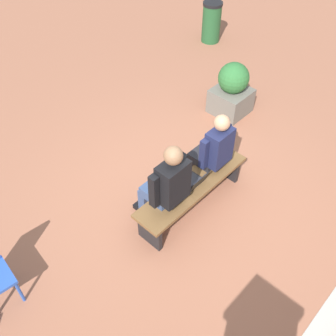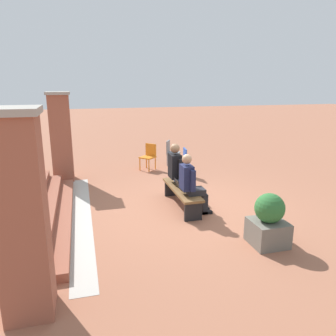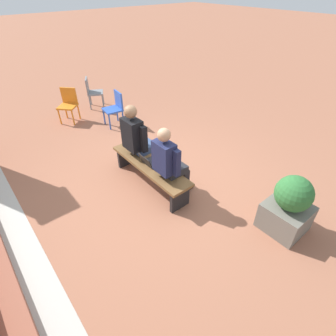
{
  "view_description": "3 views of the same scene",
  "coord_description": "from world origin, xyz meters",
  "px_view_note": "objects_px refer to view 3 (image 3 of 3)",
  "views": [
    {
      "loc": [
        2.78,
        2.25,
        4.25
      ],
      "look_at": [
        0.27,
        -0.1,
        0.77
      ],
      "focal_mm": 42.0,
      "sensor_mm": 36.0,
      "label": 1
    },
    {
      "loc": [
        -6.7,
        2.25,
        2.78
      ],
      "look_at": [
        0.28,
        0.38,
        0.88
      ],
      "focal_mm": 35.0,
      "sensor_mm": 36.0,
      "label": 2
    },
    {
      "loc": [
        -3.04,
        2.25,
        3.1
      ],
      "look_at": [
        -0.48,
        0.14,
        0.66
      ],
      "focal_mm": 28.0,
      "sensor_mm": 36.0,
      "label": 3
    }
  ],
  "objects_px": {
    "person_adult": "(138,139)",
    "plastic_chair_near_bench_left": "(68,103)",
    "bench": "(150,168)",
    "laptop": "(149,162)",
    "person_student": "(169,161)",
    "plastic_chair_mid_courtyard": "(92,91)",
    "planter": "(289,206)",
    "plastic_chair_foreground": "(115,107)"
  },
  "relations": [
    {
      "from": "plastic_chair_mid_courtyard",
      "to": "planter",
      "type": "xyz_separation_m",
      "value": [
        -5.99,
        -0.09,
        -0.04
      ]
    },
    {
      "from": "bench",
      "to": "person_student",
      "type": "distance_m",
      "value": 0.58
    },
    {
      "from": "planter",
      "to": "plastic_chair_mid_courtyard",
      "type": "bearing_deg",
      "value": 0.87
    },
    {
      "from": "person_adult",
      "to": "planter",
      "type": "bearing_deg",
      "value": -161.36
    },
    {
      "from": "person_adult",
      "to": "plastic_chair_near_bench_left",
      "type": "xyz_separation_m",
      "value": [
        3.04,
        0.11,
        -0.26
      ]
    },
    {
      "from": "person_student",
      "to": "plastic_chair_mid_courtyard",
      "type": "height_order",
      "value": "person_student"
    },
    {
      "from": "laptop",
      "to": "plastic_chair_mid_courtyard",
      "type": "distance_m",
      "value": 3.98
    },
    {
      "from": "plastic_chair_near_bench_left",
      "to": "plastic_chair_foreground",
      "type": "relative_size",
      "value": 1.0
    },
    {
      "from": "person_student",
      "to": "person_adult",
      "type": "distance_m",
      "value": 0.88
    },
    {
      "from": "person_adult",
      "to": "plastic_chair_mid_courtyard",
      "type": "bearing_deg",
      "value": -12.47
    },
    {
      "from": "plastic_chair_mid_courtyard",
      "to": "plastic_chair_near_bench_left",
      "type": "bearing_deg",
      "value": 115.65
    },
    {
      "from": "person_student",
      "to": "bench",
      "type": "bearing_deg",
      "value": 8.4
    },
    {
      "from": "person_student",
      "to": "plastic_chair_mid_courtyard",
      "type": "bearing_deg",
      "value": -10.05
    },
    {
      "from": "person_student",
      "to": "person_adult",
      "type": "relative_size",
      "value": 0.95
    },
    {
      "from": "person_adult",
      "to": "planter",
      "type": "relative_size",
      "value": 1.49
    },
    {
      "from": "bench",
      "to": "plastic_chair_near_bench_left",
      "type": "bearing_deg",
      "value": 0.61
    },
    {
      "from": "bench",
      "to": "plastic_chair_foreground",
      "type": "xyz_separation_m",
      "value": [
        2.5,
        -0.77,
        0.13
      ]
    },
    {
      "from": "person_adult",
      "to": "planter",
      "type": "distance_m",
      "value": 2.69
    },
    {
      "from": "laptop",
      "to": "plastic_chair_mid_courtyard",
      "type": "height_order",
      "value": "plastic_chair_mid_courtyard"
    },
    {
      "from": "planter",
      "to": "plastic_chair_foreground",
      "type": "bearing_deg",
      "value": 2.0
    },
    {
      "from": "plastic_chair_foreground",
      "to": "planter",
      "type": "height_order",
      "value": "planter"
    },
    {
      "from": "plastic_chair_near_bench_left",
      "to": "plastic_chair_foreground",
      "type": "distance_m",
      "value": 1.26
    },
    {
      "from": "plastic_chair_mid_courtyard",
      "to": "plastic_chair_near_bench_left",
      "type": "height_order",
      "value": "same"
    },
    {
      "from": "bench",
      "to": "laptop",
      "type": "distance_m",
      "value": 0.15
    },
    {
      "from": "plastic_chair_foreground",
      "to": "planter",
      "type": "xyz_separation_m",
      "value": [
        -4.6,
        -0.16,
        -0.04
      ]
    },
    {
      "from": "bench",
      "to": "plastic_chair_near_bench_left",
      "type": "xyz_separation_m",
      "value": [
        3.47,
        0.04,
        0.13
      ]
    },
    {
      "from": "person_adult",
      "to": "person_student",
      "type": "bearing_deg",
      "value": 179.75
    },
    {
      "from": "bench",
      "to": "plastic_chair_near_bench_left",
      "type": "relative_size",
      "value": 2.14
    },
    {
      "from": "laptop",
      "to": "plastic_chair_near_bench_left",
      "type": "xyz_separation_m",
      "value": [
        3.47,
        0.03,
        -0.02
      ]
    },
    {
      "from": "plastic_chair_foreground",
      "to": "plastic_chair_near_bench_left",
      "type": "bearing_deg",
      "value": 39.59
    },
    {
      "from": "plastic_chair_mid_courtyard",
      "to": "person_adult",
      "type": "bearing_deg",
      "value": 167.53
    },
    {
      "from": "person_adult",
      "to": "laptop",
      "type": "relative_size",
      "value": 4.38
    },
    {
      "from": "plastic_chair_foreground",
      "to": "planter",
      "type": "distance_m",
      "value": 4.61
    },
    {
      "from": "person_adult",
      "to": "plastic_chair_mid_courtyard",
      "type": "xyz_separation_m",
      "value": [
        3.46,
        -0.76,
        -0.26
      ]
    },
    {
      "from": "plastic_chair_foreground",
      "to": "person_adult",
      "type": "bearing_deg",
      "value": 161.43
    },
    {
      "from": "planter",
      "to": "person_student",
      "type": "bearing_deg",
      "value": 27.45
    },
    {
      "from": "plastic_chair_mid_courtyard",
      "to": "planter",
      "type": "distance_m",
      "value": 5.99
    },
    {
      "from": "plastic_chair_mid_courtyard",
      "to": "bench",
      "type": "bearing_deg",
      "value": 167.86
    },
    {
      "from": "person_student",
      "to": "laptop",
      "type": "xyz_separation_m",
      "value": [
        0.44,
        0.08,
        -0.21
      ]
    },
    {
      "from": "person_student",
      "to": "plastic_chair_foreground",
      "type": "distance_m",
      "value": 3.04
    },
    {
      "from": "person_student",
      "to": "plastic_chair_foreground",
      "type": "bearing_deg",
      "value": -13.33
    },
    {
      "from": "planter",
      "to": "plastic_chair_near_bench_left",
      "type": "bearing_deg",
      "value": 9.8
    }
  ]
}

